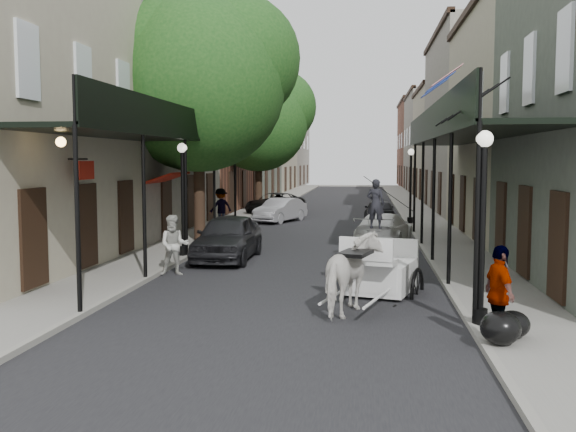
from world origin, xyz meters
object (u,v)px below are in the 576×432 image
(lamppost_left, at_px, (183,197))
(pedestrian_sidewalk_left, at_px, (221,207))
(tree_far, at_px, (265,118))
(car_left_far, at_px, (275,203))
(car_left_near, at_px, (228,237))
(lamppost_right_far, at_px, (411,185))
(horse, at_px, (354,274))
(car_right_far, at_px, (380,211))
(carriage, at_px, (385,247))
(pedestrian_sidewalk_right, at_px, (500,294))
(lamppost_right_near, at_px, (482,224))
(tree_near, at_px, (209,77))
(car_left_mid, at_px, (280,210))
(pedestrian_walking, at_px, (174,245))
(car_right_near, at_px, (384,229))

(lamppost_left, bearing_deg, pedestrian_sidewalk_left, 95.53)
(tree_far, height_order, lamppost_left, tree_far)
(tree_far, relative_size, car_left_far, 1.87)
(lamppost_left, xyz_separation_m, car_left_near, (1.50, -0.01, -1.30))
(lamppost_right_far, distance_m, horse, 19.20)
(car_right_far, bearing_deg, lamppost_left, 60.05)
(pedestrian_sidewalk_left, bearing_deg, car_right_far, 165.12)
(car_left_near, bearing_deg, car_right_far, 68.63)
(carriage, bearing_deg, pedestrian_sidewalk_right, -53.21)
(lamppost_right_near, relative_size, car_left_far, 0.81)
(lamppost_right_near, xyz_separation_m, lamppost_right_far, (0.00, 20.00, 0.00))
(horse, relative_size, car_left_far, 0.44)
(lamppost_right_far, relative_size, horse, 1.83)
(carriage, height_order, car_left_far, carriage)
(tree_near, height_order, lamppost_right_far, tree_near)
(horse, bearing_deg, car_left_near, -42.68)
(lamppost_right_near, distance_m, car_left_mid, 22.04)
(car_left_near, bearing_deg, pedestrian_sidewalk_left, 104.64)
(pedestrian_sidewalk_left, bearing_deg, car_left_far, -138.81)
(lamppost_left, relative_size, pedestrian_sidewalk_right, 2.19)
(car_right_far, bearing_deg, tree_far, -39.79)
(pedestrian_sidewalk_left, bearing_deg, lamppost_left, 56.29)
(tree_far, bearing_deg, car_left_mid, -72.54)
(car_right_far, bearing_deg, car_left_mid, -2.09)
(pedestrian_walking, relative_size, car_left_near, 0.39)
(lamppost_left, distance_m, pedestrian_sidewalk_left, 9.65)
(tree_far, relative_size, pedestrian_sidewalk_left, 4.78)
(tree_near, bearing_deg, car_left_far, 87.52)
(lamppost_left, height_order, carriage, lamppost_left)
(car_right_far, bearing_deg, car_right_near, 87.32)
(horse, bearing_deg, lamppost_left, -34.59)
(tree_far, bearing_deg, pedestrian_walking, -87.99)
(car_left_mid, height_order, car_right_far, car_left_mid)
(car_right_near, bearing_deg, pedestrian_sidewalk_left, -21.23)
(car_right_near, bearing_deg, pedestrian_walking, 63.16)
(tree_far, height_order, car_left_near, tree_far)
(tree_far, xyz_separation_m, car_right_near, (6.85, -13.68, -5.22))
(tree_near, distance_m, pedestrian_walking, 9.15)
(tree_near, distance_m, lamppost_left, 6.10)
(car_right_near, bearing_deg, lamppost_left, 46.16)
(pedestrian_sidewalk_right, bearing_deg, lamppost_right_near, -8.28)
(lamppost_right_near, xyz_separation_m, horse, (-2.45, 1.00, -1.19))
(carriage, xyz_separation_m, car_left_far, (-5.98, 22.44, -0.47))
(pedestrian_walking, bearing_deg, lamppost_left, 86.66)
(car_right_near, bearing_deg, tree_far, -51.12)
(pedestrian_sidewalk_left, bearing_deg, carriage, 78.66)
(horse, bearing_deg, pedestrian_walking, -21.83)
(car_left_mid, bearing_deg, tree_far, 128.66)
(horse, height_order, carriage, carriage)
(pedestrian_sidewalk_right, bearing_deg, horse, 35.91)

